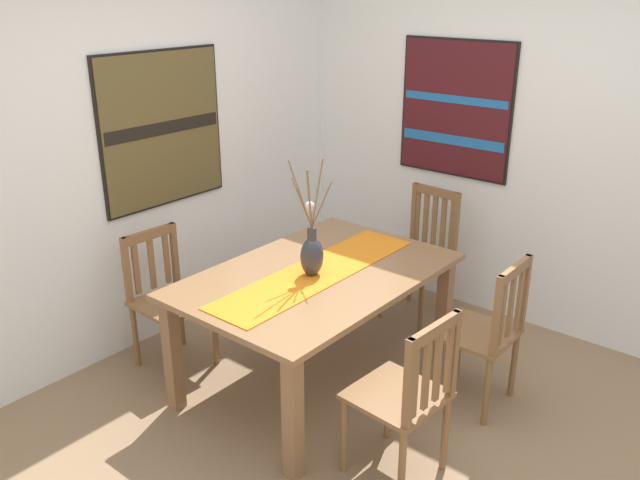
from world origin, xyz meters
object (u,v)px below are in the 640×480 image
object	(u,v)px
chair_0	(167,297)
centerpiece_vase	(312,252)
dining_table	(317,288)
chair_2	(407,394)
painting_on_back_wall	(162,129)
painting_on_side_wall	(456,109)
chair_1	(485,331)
chair_3	(423,252)

from	to	relation	value
chair_0	centerpiece_vase	bearing A→B (deg)	-65.86
dining_table	chair_0	distance (m)	0.99
chair_0	chair_2	world-z (taller)	chair_2
chair_0	painting_on_back_wall	size ratio (longest dim) A/B	0.88
dining_table	centerpiece_vase	distance (m)	0.25
dining_table	painting_on_side_wall	world-z (taller)	painting_on_side_wall
chair_1	chair_2	bearing A→B (deg)	179.43
painting_on_back_wall	painting_on_side_wall	xyz separation A→B (m)	(1.63, -1.24, 0.05)
centerpiece_vase	painting_on_back_wall	size ratio (longest dim) A/B	0.71
dining_table	painting_on_side_wall	distance (m)	1.76
chair_3	painting_on_side_wall	distance (m)	1.05
chair_3	chair_1	bearing A→B (deg)	-130.90
chair_0	chair_1	xyz separation A→B (m)	(0.86, -1.76, 0.01)
chair_0	chair_1	distance (m)	1.96
dining_table	chair_3	xyz separation A→B (m)	(1.17, -0.02, -0.14)
chair_0	chair_1	bearing A→B (deg)	-63.86
dining_table	painting_on_back_wall	distance (m)	1.47
chair_2	painting_on_back_wall	bearing A→B (deg)	81.93
centerpiece_vase	chair_3	world-z (taller)	centerpiece_vase
dining_table	centerpiece_vase	bearing A→B (deg)	178.36
painting_on_back_wall	painting_on_side_wall	world-z (taller)	painting_on_side_wall
chair_0	chair_3	distance (m)	1.84
dining_table	chair_3	distance (m)	1.18
chair_1	painting_on_side_wall	size ratio (longest dim) A/B	0.95
centerpiece_vase	chair_3	bearing A→B (deg)	-1.21
centerpiece_vase	chair_3	size ratio (longest dim) A/B	0.75
dining_table	chair_2	world-z (taller)	chair_2
centerpiece_vase	painting_on_side_wall	size ratio (longest dim) A/B	0.73
chair_2	painting_on_back_wall	xyz separation A→B (m)	(0.30, 2.11, 0.95)
chair_2	chair_3	size ratio (longest dim) A/B	0.95
painting_on_side_wall	chair_0	bearing A→B (deg)	156.03
dining_table	chair_2	size ratio (longest dim) A/B	1.80
chair_3	painting_on_side_wall	xyz separation A→B (m)	(0.37, 0.02, 0.98)
centerpiece_vase	painting_on_back_wall	xyz separation A→B (m)	(-0.04, 1.24, 0.55)
painting_on_back_wall	chair_2	bearing A→B (deg)	-98.07
dining_table	chair_0	size ratio (longest dim) A/B	1.85
centerpiece_vase	chair_2	bearing A→B (deg)	-111.08
centerpiece_vase	chair_0	size ratio (longest dim) A/B	0.80
centerpiece_vase	chair_1	size ratio (longest dim) A/B	0.77
chair_1	painting_on_back_wall	size ratio (longest dim) A/B	0.92
dining_table	chair_2	xyz separation A→B (m)	(-0.38, -0.88, -0.16)
chair_0	chair_1	size ratio (longest dim) A/B	0.96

